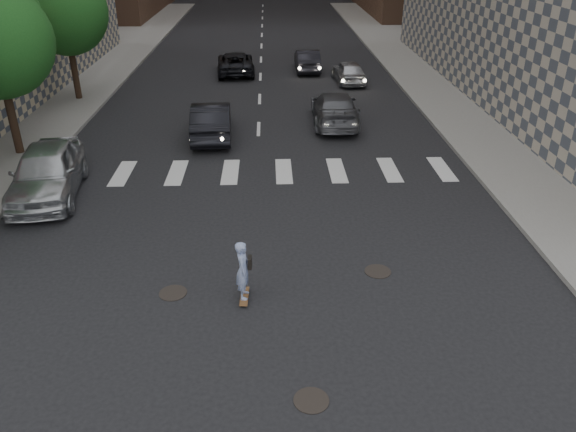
% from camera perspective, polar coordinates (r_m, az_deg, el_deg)
% --- Properties ---
extents(ground, '(160.00, 160.00, 0.00)m').
position_cam_1_polar(ground, '(13.29, -3.68, -10.64)').
color(ground, black).
rests_on(ground, ground).
extents(sidewalk_right, '(13.00, 80.00, 0.15)m').
position_cam_1_polar(sidewalk_right, '(34.51, 22.51, 11.72)').
color(sidewalk_right, gray).
rests_on(sidewalk_right, ground).
extents(tree_c, '(4.20, 4.20, 6.60)m').
position_cam_1_polar(tree_c, '(31.43, -21.68, 19.11)').
color(tree_c, '#382619').
rests_on(tree_c, sidewalk_left).
extents(manhole_a, '(0.70, 0.70, 0.02)m').
position_cam_1_polar(manhole_a, '(11.42, 2.38, -18.20)').
color(manhole_a, black).
rests_on(manhole_a, ground).
extents(manhole_b, '(0.70, 0.70, 0.02)m').
position_cam_1_polar(manhole_b, '(14.45, -11.60, -7.66)').
color(manhole_b, black).
rests_on(manhole_b, ground).
extents(manhole_c, '(0.70, 0.70, 0.02)m').
position_cam_1_polar(manhole_c, '(15.17, 9.11, -5.57)').
color(manhole_c, black).
rests_on(manhole_c, ground).
extents(skateboarder, '(0.40, 0.81, 1.60)m').
position_cam_1_polar(skateboarder, '(13.54, -4.55, -5.49)').
color(skateboarder, brown).
rests_on(skateboarder, ground).
extents(silver_sedan, '(2.69, 5.29, 1.72)m').
position_cam_1_polar(silver_sedan, '(20.51, -23.29, 4.16)').
color(silver_sedan, silver).
rests_on(silver_sedan, ground).
extents(traffic_car_a, '(1.89, 4.73, 1.53)m').
position_cam_1_polar(traffic_car_a, '(24.74, -7.78, 9.66)').
color(traffic_car_a, black).
rests_on(traffic_car_a, ground).
extents(traffic_car_b, '(2.19, 5.07, 1.45)m').
position_cam_1_polar(traffic_car_b, '(26.38, 4.77, 10.84)').
color(traffic_car_b, '#525359').
rests_on(traffic_car_b, ground).
extents(traffic_car_c, '(2.49, 4.86, 1.31)m').
position_cam_1_polar(traffic_car_c, '(36.24, -5.36, 15.23)').
color(traffic_car_c, black).
rests_on(traffic_car_c, ground).
extents(traffic_car_d, '(1.82, 3.93, 1.31)m').
position_cam_1_polar(traffic_car_d, '(33.99, 6.18, 14.38)').
color(traffic_car_d, '#B8BAC0').
rests_on(traffic_car_d, ground).
extents(traffic_car_e, '(1.48, 4.10, 1.34)m').
position_cam_1_polar(traffic_car_e, '(36.81, 1.96, 15.54)').
color(traffic_car_e, black).
rests_on(traffic_car_e, ground).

